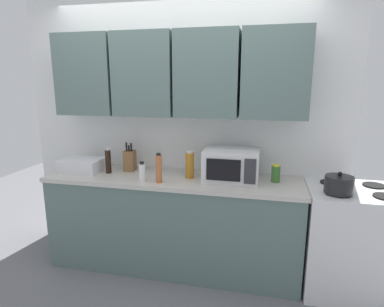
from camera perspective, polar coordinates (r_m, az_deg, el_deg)
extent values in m
cube|color=white|center=(3.21, -1.85, 4.35)|extent=(3.23, 0.06, 2.60)
cube|color=slate|center=(3.34, -17.85, 13.13)|extent=(0.56, 0.33, 0.75)
cube|color=slate|center=(3.09, -8.22, 13.68)|extent=(0.56, 0.33, 0.75)
cube|color=slate|center=(2.93, 2.81, 13.86)|extent=(0.56, 0.33, 0.75)
cube|color=slate|center=(2.89, 14.60, 13.50)|extent=(0.56, 0.33, 0.75)
cube|color=slate|center=(3.15, -3.29, -12.38)|extent=(2.33, 0.60, 0.86)
cube|color=beige|center=(2.99, -3.40, -4.54)|extent=(2.36, 0.63, 0.04)
cube|color=silver|center=(3.11, 26.40, -13.68)|extent=(0.76, 0.64, 0.90)
cylinder|color=black|center=(2.78, 24.55, -6.46)|extent=(0.18, 0.18, 0.01)
cylinder|color=black|center=(3.04, 23.53, -4.78)|extent=(0.18, 0.18, 0.01)
cylinder|color=black|center=(3.13, 29.67, -4.95)|extent=(0.18, 0.18, 0.01)
cylinder|color=black|center=(2.76, 24.69, -5.03)|extent=(0.22, 0.22, 0.13)
sphere|color=black|center=(2.74, 24.85, -3.34)|extent=(0.04, 0.04, 0.04)
cube|color=silver|center=(2.87, 7.03, -2.02)|extent=(0.48, 0.36, 0.28)
cube|color=black|center=(2.70, 5.60, -2.95)|extent=(0.29, 0.01, 0.18)
cube|color=#2D2D33|center=(2.68, 10.29, -3.19)|extent=(0.10, 0.01, 0.21)
cube|color=silver|center=(3.34, -18.87, -1.95)|extent=(0.38, 0.30, 0.12)
cube|color=brown|center=(3.23, -11.01, -1.26)|extent=(0.11, 0.13, 0.20)
cylinder|color=black|center=(3.20, -11.60, 1.20)|extent=(0.02, 0.02, 0.08)
cylinder|color=black|center=(3.19, -11.18, 0.94)|extent=(0.02, 0.02, 0.06)
cylinder|color=black|center=(3.18, -10.78, 1.12)|extent=(0.02, 0.02, 0.08)
cylinder|color=white|center=(2.88, -8.86, -3.35)|extent=(0.06, 0.06, 0.15)
cylinder|color=black|center=(2.86, -8.92, -1.67)|extent=(0.04, 0.04, 0.02)
cylinder|color=#AD701E|center=(2.92, -0.42, -2.15)|extent=(0.08, 0.08, 0.23)
cylinder|color=silver|center=(2.89, -0.42, 0.34)|extent=(0.05, 0.05, 0.03)
cylinder|color=#BC6638|center=(2.80, -5.94, -2.76)|extent=(0.05, 0.05, 0.25)
cylinder|color=black|center=(2.76, -6.00, -0.12)|extent=(0.04, 0.04, 0.02)
cylinder|color=#386B2D|center=(2.91, 14.67, -3.56)|extent=(0.08, 0.08, 0.14)
cylinder|color=yellow|center=(2.89, 14.76, -2.03)|extent=(0.06, 0.06, 0.02)
cylinder|color=black|center=(3.18, -14.70, -1.42)|extent=(0.05, 0.05, 0.22)
cylinder|color=silver|center=(3.15, -14.82, 0.72)|extent=(0.03, 0.03, 0.02)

